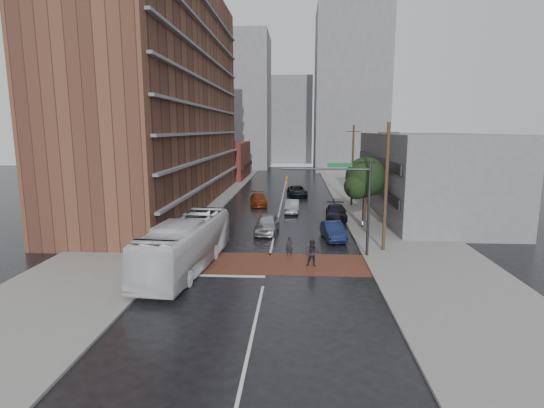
# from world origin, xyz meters

# --- Properties ---
(ground) EXTENTS (160.00, 160.00, 0.00)m
(ground) POSITION_xyz_m (0.00, 0.00, 0.00)
(ground) COLOR black
(ground) RESTS_ON ground
(crosswalk) EXTENTS (14.00, 5.00, 0.02)m
(crosswalk) POSITION_xyz_m (0.00, 0.50, 0.01)
(crosswalk) COLOR brown
(crosswalk) RESTS_ON ground
(sidewalk_west) EXTENTS (9.00, 90.00, 0.15)m
(sidewalk_west) POSITION_xyz_m (-11.50, 25.00, 0.07)
(sidewalk_west) COLOR gray
(sidewalk_west) RESTS_ON ground
(sidewalk_east) EXTENTS (9.00, 90.00, 0.15)m
(sidewalk_east) POSITION_xyz_m (11.50, 25.00, 0.07)
(sidewalk_east) COLOR gray
(sidewalk_east) RESTS_ON ground
(apartment_block) EXTENTS (10.00, 44.00, 28.00)m
(apartment_block) POSITION_xyz_m (-14.00, 24.00, 14.00)
(apartment_block) COLOR brown
(apartment_block) RESTS_ON ground
(storefront_west) EXTENTS (8.00, 16.00, 7.00)m
(storefront_west) POSITION_xyz_m (-12.00, 54.00, 3.50)
(storefront_west) COLOR maroon
(storefront_west) RESTS_ON ground
(building_east) EXTENTS (11.00, 26.00, 9.00)m
(building_east) POSITION_xyz_m (16.50, 20.00, 4.50)
(building_east) COLOR gray
(building_east) RESTS_ON ground
(distant_tower_west) EXTENTS (18.00, 16.00, 32.00)m
(distant_tower_west) POSITION_xyz_m (-14.00, 78.00, 16.00)
(distant_tower_west) COLOR gray
(distant_tower_west) RESTS_ON ground
(distant_tower_east) EXTENTS (16.00, 14.00, 36.00)m
(distant_tower_east) POSITION_xyz_m (14.00, 72.00, 18.00)
(distant_tower_east) COLOR gray
(distant_tower_east) RESTS_ON ground
(distant_tower_center) EXTENTS (12.00, 10.00, 24.00)m
(distant_tower_center) POSITION_xyz_m (0.00, 95.00, 12.00)
(distant_tower_center) COLOR gray
(distant_tower_center) RESTS_ON ground
(street_tree) EXTENTS (4.20, 4.10, 6.90)m
(street_tree) POSITION_xyz_m (8.52, 12.03, 4.73)
(street_tree) COLOR #332319
(street_tree) RESTS_ON ground
(signal_mast) EXTENTS (6.50, 0.30, 7.20)m
(signal_mast) POSITION_xyz_m (5.85, 2.50, 4.73)
(signal_mast) COLOR #2D2D33
(signal_mast) RESTS_ON ground
(utility_pole_near) EXTENTS (1.60, 0.26, 10.00)m
(utility_pole_near) POSITION_xyz_m (8.80, 4.00, 5.14)
(utility_pole_near) COLOR #473321
(utility_pole_near) RESTS_ON ground
(utility_pole_far) EXTENTS (1.60, 0.26, 10.00)m
(utility_pole_far) POSITION_xyz_m (8.80, 24.00, 5.14)
(utility_pole_far) COLOR #473321
(utility_pole_far) RESTS_ON ground
(transit_bus) EXTENTS (4.02, 12.65, 3.46)m
(transit_bus) POSITION_xyz_m (-5.50, -1.00, 1.73)
(transit_bus) COLOR silver
(transit_bus) RESTS_ON ground
(pedestrian_a) EXTENTS (0.57, 0.38, 1.52)m
(pedestrian_a) POSITION_xyz_m (1.50, 2.34, 0.76)
(pedestrian_a) COLOR black
(pedestrian_a) RESTS_ON ground
(pedestrian_b) EXTENTS (1.00, 0.82, 1.91)m
(pedestrian_b) POSITION_xyz_m (3.15, 0.02, 0.96)
(pedestrian_b) COLOR black
(pedestrian_b) RESTS_ON ground
(car_travel_a) EXTENTS (2.28, 5.15, 1.72)m
(car_travel_a) POSITION_xyz_m (-0.72, 9.60, 0.86)
(car_travel_a) COLOR #ADAFB5
(car_travel_a) RESTS_ON ground
(car_travel_b) EXTENTS (1.65, 4.51, 1.48)m
(car_travel_b) POSITION_xyz_m (1.46, 19.28, 0.74)
(car_travel_b) COLOR #B1B4B9
(car_travel_b) RESTS_ON ground
(car_travel_c) EXTENTS (2.75, 5.32, 1.47)m
(car_travel_c) POSITION_xyz_m (-2.83, 24.05, 0.74)
(car_travel_c) COLOR maroon
(car_travel_c) RESTS_ON ground
(suv_travel) EXTENTS (3.24, 5.68, 1.49)m
(suv_travel) POSITION_xyz_m (2.04, 31.66, 0.75)
(suv_travel) COLOR black
(suv_travel) RESTS_ON ground
(car_parked_near) EXTENTS (2.13, 4.75, 1.51)m
(car_parked_near) POSITION_xyz_m (5.20, 7.53, 0.76)
(car_parked_near) COLOR #121C40
(car_parked_near) RESTS_ON ground
(car_parked_mid) EXTENTS (2.42, 5.44, 1.55)m
(car_parked_mid) POSITION_xyz_m (6.20, 16.00, 0.78)
(car_parked_mid) COLOR black
(car_parked_mid) RESTS_ON ground
(car_parked_far) EXTENTS (1.70, 3.82, 1.27)m
(car_parked_far) POSITION_xyz_m (6.30, 16.61, 0.64)
(car_parked_far) COLOR #AEB2B6
(car_parked_far) RESTS_ON ground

